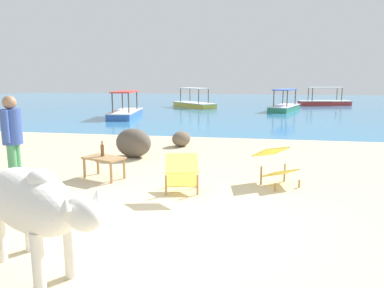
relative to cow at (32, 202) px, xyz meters
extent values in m
cube|color=#CCB78E|center=(1.14, 1.44, -0.73)|extent=(18.00, 14.00, 0.04)
cube|color=teal|center=(1.14, 23.44, -0.75)|extent=(60.00, 36.00, 0.03)
cylinder|color=silver|center=(0.39, -0.05, -0.44)|extent=(0.11, 0.11, 0.56)
cylinder|color=silver|center=(0.23, -0.32, -0.44)|extent=(0.11, 0.11, 0.56)
cylinder|color=silver|center=(-0.32, 0.37, -0.44)|extent=(0.11, 0.11, 0.56)
cylinder|color=silver|center=(-0.48, 0.11, -0.44)|extent=(0.11, 0.11, 0.56)
ellipsoid|color=silver|center=(-0.05, 0.03, 0.01)|extent=(1.59, 1.26, 0.61)
ellipsoid|color=silver|center=(0.76, -0.45, 0.11)|extent=(0.47, 0.42, 0.28)
cone|color=silver|center=(0.83, -0.33, 0.23)|extent=(0.14, 0.14, 0.10)
cone|color=silver|center=(0.69, -0.58, 0.23)|extent=(0.14, 0.14, 0.10)
ellipsoid|color=silver|center=(0.18, -0.11, 0.27)|extent=(0.37, 0.35, 0.20)
cube|color=#A37A4C|center=(-0.72, 3.27, -0.31)|extent=(0.86, 0.67, 0.04)
cylinder|color=#A37A4C|center=(-0.34, 3.33, -0.52)|extent=(0.05, 0.05, 0.38)
cylinder|color=#A37A4C|center=(-0.46, 2.99, -0.52)|extent=(0.05, 0.05, 0.38)
cylinder|color=#A37A4C|center=(-0.98, 3.56, -0.52)|extent=(0.05, 0.05, 0.38)
cylinder|color=#A37A4C|center=(-1.10, 3.22, -0.52)|extent=(0.05, 0.05, 0.38)
cylinder|color=brown|center=(-0.78, 3.35, -0.18)|extent=(0.07, 0.07, 0.22)
cylinder|color=brown|center=(-0.78, 3.35, -0.04)|extent=(0.03, 0.03, 0.06)
cylinder|color=red|center=(-0.78, 3.35, -0.01)|extent=(0.03, 0.03, 0.02)
cylinder|color=#A37A4C|center=(2.90, 3.33, -0.64)|extent=(0.04, 0.04, 0.14)
cylinder|color=#A37A4C|center=(2.47, 3.04, -0.64)|extent=(0.04, 0.04, 0.14)
cylinder|color=#A37A4C|center=(2.67, 3.67, -0.54)|extent=(0.04, 0.04, 0.34)
cylinder|color=#A37A4C|center=(2.24, 3.38, -0.54)|extent=(0.04, 0.04, 0.34)
cube|color=#EFD14C|center=(2.57, 3.35, -0.47)|extent=(0.67, 0.65, 0.21)
cube|color=#EFD14C|center=(2.40, 3.61, -0.15)|extent=(0.69, 0.67, 0.23)
cylinder|color=#A37A4C|center=(0.60, 2.90, -0.64)|extent=(0.04, 0.04, 0.14)
cylinder|color=#A37A4C|center=(1.11, 3.02, -0.64)|extent=(0.04, 0.04, 0.14)
cylinder|color=#A37A4C|center=(0.69, 2.50, -0.54)|extent=(0.04, 0.04, 0.34)
cylinder|color=#A37A4C|center=(1.20, 2.61, -0.54)|extent=(0.04, 0.04, 0.34)
cube|color=#EFD14C|center=(0.90, 2.76, -0.47)|extent=(0.60, 0.54, 0.21)
cube|color=#EFD14C|center=(0.97, 2.45, -0.15)|extent=(0.61, 0.57, 0.23)
cylinder|color=#428956|center=(-1.88, 2.34, -0.30)|extent=(0.14, 0.14, 0.82)
cylinder|color=#428956|center=(-1.83, 2.17, -0.30)|extent=(0.14, 0.14, 0.82)
cylinder|color=#334C99|center=(-1.86, 2.26, 0.40)|extent=(0.32, 0.32, 0.58)
cylinder|color=#334C99|center=(-1.92, 2.46, 0.42)|extent=(0.09, 0.09, 0.52)
cylinder|color=#334C99|center=(-1.80, 2.05, 0.42)|extent=(0.09, 0.09, 0.52)
sphere|color=#997051|center=(-1.86, 2.26, 0.80)|extent=(0.22, 0.22, 0.22)
ellipsoid|color=#6B5B4C|center=(0.05, 6.79, -0.50)|extent=(0.69, 0.76, 0.43)
ellipsoid|color=brown|center=(-0.81, 5.21, -0.37)|extent=(1.13, 0.99, 0.70)
cube|color=#338E66|center=(3.80, 19.23, -0.60)|extent=(2.14, 3.76, 0.28)
cube|color=white|center=(3.80, 19.23, -0.44)|extent=(2.21, 3.85, 0.04)
cylinder|color=brown|center=(3.76, 20.38, 0.02)|extent=(0.06, 0.06, 0.95)
cylinder|color=brown|center=(4.49, 20.15, 0.02)|extent=(0.06, 0.06, 0.95)
cylinder|color=brown|center=(3.10, 18.32, 0.02)|extent=(0.06, 0.06, 0.95)
cylinder|color=brown|center=(3.84, 18.09, 0.02)|extent=(0.06, 0.06, 0.95)
cube|color=#3D66C6|center=(3.80, 19.23, 0.52)|extent=(1.66, 2.68, 0.06)
cube|color=gold|center=(-2.01, 20.88, -0.60)|extent=(3.30, 3.35, 0.28)
cube|color=white|center=(-2.01, 20.88, -0.44)|extent=(3.39, 3.44, 0.04)
cylinder|color=brown|center=(-3.04, 21.38, 0.02)|extent=(0.06, 0.06, 0.95)
cylinder|color=brown|center=(-2.49, 21.92, 0.02)|extent=(0.06, 0.06, 0.95)
cylinder|color=brown|center=(-1.54, 19.84, 0.02)|extent=(0.06, 0.06, 0.95)
cylinder|color=brown|center=(-0.98, 20.37, 0.02)|extent=(0.06, 0.06, 0.95)
cube|color=silver|center=(-2.01, 20.88, 0.52)|extent=(2.43, 2.46, 0.06)
cube|color=#3866B7|center=(-4.34, 14.12, -0.60)|extent=(1.62, 3.72, 0.28)
cube|color=white|center=(-4.34, 14.12, -0.44)|extent=(1.69, 3.80, 0.04)
cylinder|color=brown|center=(-3.80, 13.11, 0.02)|extent=(0.06, 0.06, 0.95)
cylinder|color=brown|center=(-4.56, 12.99, 0.02)|extent=(0.06, 0.06, 0.95)
cylinder|color=brown|center=(-4.12, 15.25, 0.02)|extent=(0.06, 0.06, 0.95)
cylinder|color=brown|center=(-4.88, 15.13, 0.02)|extent=(0.06, 0.06, 0.95)
cube|color=red|center=(-4.34, 14.12, 0.52)|extent=(1.30, 2.63, 0.06)
cube|color=#C63833|center=(7.00, 24.48, -0.60)|extent=(3.76, 1.92, 0.28)
cube|color=white|center=(7.00, 24.48, -0.44)|extent=(3.84, 1.99, 0.04)
cylinder|color=brown|center=(7.96, 25.11, 0.02)|extent=(0.06, 0.06, 0.95)
cylinder|color=brown|center=(8.14, 24.36, 0.02)|extent=(0.06, 0.06, 0.95)
cylinder|color=brown|center=(5.86, 24.60, 0.02)|extent=(0.06, 0.06, 0.95)
cylinder|color=brown|center=(6.04, 23.85, 0.02)|extent=(0.06, 0.06, 0.95)
cube|color=silver|center=(7.00, 24.48, 0.52)|extent=(2.67, 1.50, 0.06)
camera|label=1|loc=(2.11, -2.99, 1.18)|focal=33.51mm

